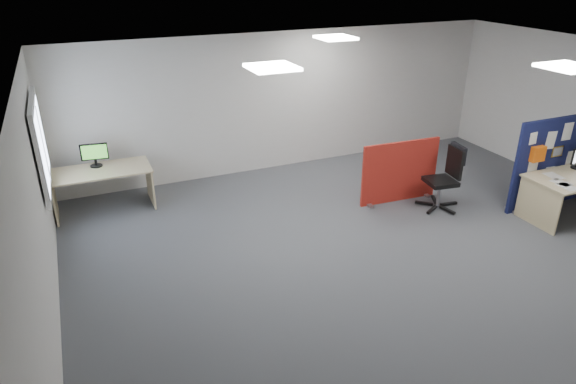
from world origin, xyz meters
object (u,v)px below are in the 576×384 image
object	(u,v)px
red_divider	(400,172)
second_desk	(102,179)
navy_divider	(557,161)
monitor_second	(94,154)
office_chair	(447,173)

from	to	relation	value
red_divider	second_desk	size ratio (longest dim) A/B	0.91
navy_divider	red_divider	xyz separation A→B (m)	(-2.34, 1.17, -0.26)
red_divider	monitor_second	bearing A→B (deg)	161.70
second_desk	office_chair	size ratio (longest dim) A/B	1.46
monitor_second	office_chair	size ratio (longest dim) A/B	0.40
navy_divider	second_desk	size ratio (longest dim) A/B	1.19
red_divider	second_desk	bearing A→B (deg)	163.09
navy_divider	red_divider	world-z (taller)	navy_divider
navy_divider	second_desk	distance (m)	7.72
monitor_second	office_chair	xyz separation A→B (m)	(5.43, -2.43, -0.33)
navy_divider	office_chair	distance (m)	1.88
office_chair	second_desk	bearing A→B (deg)	165.01
office_chair	navy_divider	bearing A→B (deg)	-11.98
second_desk	navy_divider	bearing A→B (deg)	-22.23
navy_divider	red_divider	size ratio (longest dim) A/B	1.31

